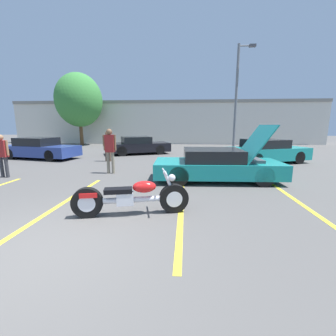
{
  "coord_description": "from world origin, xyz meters",
  "views": [
    {
      "loc": [
        2.26,
        -3.06,
        1.95
      ],
      "look_at": [
        1.79,
        2.89,
        0.8
      ],
      "focal_mm": 24.0,
      "sensor_mm": 36.0,
      "label": 1
    }
  ],
  "objects": [
    {
      "name": "show_car_hood_open",
      "position": [
        3.39,
        4.87,
        0.55
      ],
      "size": [
        4.43,
        2.0,
        1.95
      ],
      "rotation": [
        0.0,
        0.0,
        0.04
      ],
      "color": "teal",
      "rests_on": "ground"
    },
    {
      "name": "spectator_midground",
      "position": [
        -4.52,
        4.7,
        0.94
      ],
      "size": [
        0.52,
        0.21,
        1.6
      ],
      "color": "#333338",
      "rests_on": "ground"
    },
    {
      "name": "parked_car_right_row",
      "position": [
        6.45,
        8.99,
        0.58
      ],
      "size": [
        4.51,
        3.28,
        1.22
      ],
      "rotation": [
        0.0,
        0.0,
        0.38
      ],
      "color": "teal",
      "rests_on": "ground"
    },
    {
      "name": "parking_stripe_far",
      "position": [
        5.16,
        2.03,
        0.0
      ],
      "size": [
        0.12,
        4.94,
        0.01
      ],
      "primitive_type": "cube",
      "color": "yellow",
      "rests_on": "ground"
    },
    {
      "name": "motorcycle",
      "position": [
        1.1,
        1.54,
        0.39
      ],
      "size": [
        2.49,
        0.88,
        0.96
      ],
      "rotation": [
        0.0,
        0.0,
        0.23
      ],
      "color": "black",
      "rests_on": "ground"
    },
    {
      "name": "parked_car_mid_row",
      "position": [
        -0.95,
        11.93,
        0.56
      ],
      "size": [
        4.41,
        3.24,
        1.18
      ],
      "rotation": [
        0.0,
        0.0,
        0.42
      ],
      "color": "black",
      "rests_on": "ground"
    },
    {
      "name": "light_pole",
      "position": [
        5.85,
        13.81,
        4.07
      ],
      "size": [
        1.21,
        0.28,
        7.37
      ],
      "color": "slate",
      "rests_on": "ground"
    },
    {
      "name": "spectator_near_motorcycle",
      "position": [
        -1.93,
        8.7,
        0.95
      ],
      "size": [
        0.52,
        0.21,
        1.61
      ],
      "color": "brown",
      "rests_on": "ground"
    },
    {
      "name": "ground_plane",
      "position": [
        0.0,
        0.0,
        0.0
      ],
      "size": [
        80.0,
        80.0,
        0.0
      ],
      "primitive_type": "plane",
      "color": "#514F4C"
    },
    {
      "name": "parking_stripe_middle",
      "position": [
        -0.82,
        2.03,
        0.0
      ],
      "size": [
        0.12,
        4.94,
        0.01
      ],
      "primitive_type": "cube",
      "color": "yellow",
      "rests_on": "ground"
    },
    {
      "name": "spectator_by_show_car",
      "position": [
        -0.77,
        5.71,
        1.08
      ],
      "size": [
        0.52,
        0.24,
        1.8
      ],
      "color": "gray",
      "rests_on": "ground"
    },
    {
      "name": "parked_car_left_row",
      "position": [
        -6.26,
        9.39,
        0.58
      ],
      "size": [
        4.71,
        2.55,
        1.22
      ],
      "rotation": [
        0.0,
        0.0,
        -0.2
      ],
      "color": "navy",
      "rests_on": "ground"
    },
    {
      "name": "far_building",
      "position": [
        0.0,
        22.12,
        2.34
      ],
      "size": [
        32.0,
        4.2,
        4.4
      ],
      "color": "beige",
      "rests_on": "ground"
    },
    {
      "name": "tree_background",
      "position": [
        -7.81,
        18.07,
        4.21
      ],
      "size": [
        4.28,
        4.28,
        6.68
      ],
      "color": "brown",
      "rests_on": "ground"
    },
    {
      "name": "parking_stripe_back",
      "position": [
        2.17,
        2.03,
        0.0
      ],
      "size": [
        0.12,
        4.94,
        0.01
      ],
      "primitive_type": "cube",
      "color": "yellow",
      "rests_on": "ground"
    }
  ]
}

